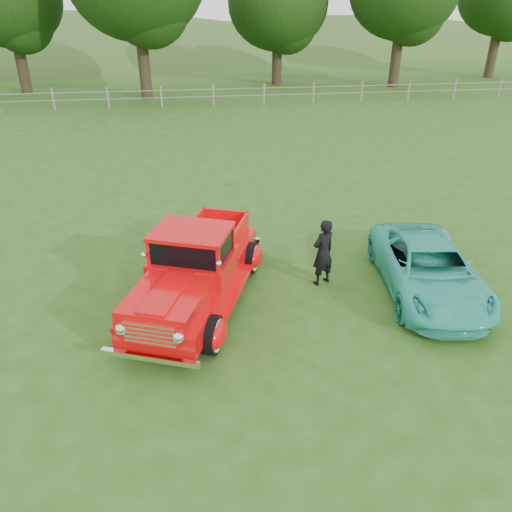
{
  "coord_description": "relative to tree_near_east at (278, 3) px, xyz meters",
  "views": [
    {
      "loc": [
        -1.69,
        -8.17,
        6.0
      ],
      "look_at": [
        -0.38,
        1.2,
        0.96
      ],
      "focal_mm": 35.0,
      "sensor_mm": 36.0,
      "label": 1
    }
  ],
  "objects": [
    {
      "name": "distant_hills",
      "position": [
        -9.08,
        30.46,
        -9.8
      ],
      "size": [
        116.0,
        60.0,
        18.0
      ],
      "color": "#325820",
      "rests_on": "ground"
    },
    {
      "name": "tree_near_east",
      "position": [
        0.0,
        0.0,
        0.0
      ],
      "size": [
        6.8,
        6.8,
        8.33
      ],
      "color": "black",
      "rests_on": "ground"
    },
    {
      "name": "man",
      "position": [
        -3.81,
        -27.53,
        -4.45
      ],
      "size": [
        0.69,
        0.6,
        1.59
      ],
      "primitive_type": "imported",
      "rotation": [
        0.0,
        0.0,
        3.6
      ],
      "color": "black",
      "rests_on": "ground"
    },
    {
      "name": "teal_sedan",
      "position": [
        -1.59,
        -28.22,
        -4.67
      ],
      "size": [
        2.43,
        4.37,
        1.16
      ],
      "primitive_type": "imported",
      "rotation": [
        0.0,
        0.0,
        -0.13
      ],
      "color": "#2EBAA0",
      "rests_on": "ground"
    },
    {
      "name": "red_pickup",
      "position": [
        -6.7,
        -27.97,
        -4.45
      ],
      "size": [
        3.45,
        5.28,
        1.78
      ],
      "rotation": [
        0.0,
        0.0,
        -0.36
      ],
      "color": "black",
      "rests_on": "ground"
    },
    {
      "name": "ground",
      "position": [
        -5.0,
        -29.0,
        -5.25
      ],
      "size": [
        140.0,
        140.0,
        0.0
      ],
      "primitive_type": "plane",
      "color": "#294E14",
      "rests_on": "ground"
    },
    {
      "name": "fence_line",
      "position": [
        -5.0,
        -7.0,
        -4.64
      ],
      "size": [
        48.0,
        0.12,
        1.2
      ],
      "color": "gray",
      "rests_on": "ground"
    }
  ]
}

